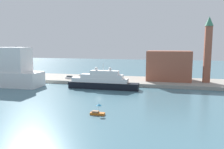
{
  "coord_description": "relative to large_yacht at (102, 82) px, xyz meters",
  "views": [
    {
      "loc": [
        24.71,
        -79.61,
        18.25
      ],
      "look_at": [
        3.69,
        6.0,
        6.53
      ],
      "focal_mm": 36.06,
      "sensor_mm": 36.0,
      "label": 1
    }
  ],
  "objects": [
    {
      "name": "ground",
      "position": [
        1.16,
        -8.84,
        -3.05
      ],
      "size": [
        400.0,
        400.0,
        0.0
      ],
      "primitive_type": "plane",
      "color": "slate"
    },
    {
      "name": "mooring_bollard",
      "position": [
        -1.48,
        8.66,
        -1.18
      ],
      "size": [
        0.48,
        0.48,
        0.8
      ],
      "primitive_type": "cylinder",
      "color": "black",
      "rests_on": "quay_dock"
    },
    {
      "name": "quay_dock",
      "position": [
        1.16,
        18.8,
        -2.31
      ],
      "size": [
        110.0,
        23.27,
        1.47
      ],
      "primitive_type": "cube",
      "color": "gray",
      "rests_on": "ground"
    },
    {
      "name": "parked_car",
      "position": [
        -20.9,
        13.94,
        -0.95
      ],
      "size": [
        4.37,
        1.63,
        1.45
      ],
      "color": "silver",
      "rests_on": "quay_dock"
    },
    {
      "name": "large_yacht",
      "position": [
        0.0,
        0.0,
        0.0
      ],
      "size": [
        29.48,
        4.47,
        10.81
      ],
      "color": "black",
      "rests_on": "ground"
    },
    {
      "name": "small_motorboat",
      "position": [
        8.57,
        -33.96,
        -2.16
      ],
      "size": [
        3.84,
        1.45,
        3.0
      ],
      "color": "#C66019",
      "rests_on": "ground"
    },
    {
      "name": "work_barge",
      "position": [
        -12.93,
        3.73,
        -2.55
      ],
      "size": [
        4.16,
        1.46,
        0.99
      ],
      "primitive_type": "cube",
      "color": "olive",
      "rests_on": "ground"
    },
    {
      "name": "bell_tower",
      "position": [
        43.17,
        18.45,
        14.03
      ],
      "size": [
        3.68,
        3.68,
        28.97
      ],
      "color": "#93513D",
      "rests_on": "quay_dock"
    },
    {
      "name": "harbor_building",
      "position": [
        26.64,
        21.17,
        5.36
      ],
      "size": [
        20.12,
        13.48,
        13.87
      ],
      "primitive_type": "cube",
      "color": "#93513D",
      "rests_on": "quay_dock"
    },
    {
      "name": "person_figure",
      "position": [
        -16.39,
        15.31,
        -0.75
      ],
      "size": [
        0.36,
        0.36,
        1.78
      ],
      "color": "#4C4C4C",
      "rests_on": "quay_dock"
    }
  ]
}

